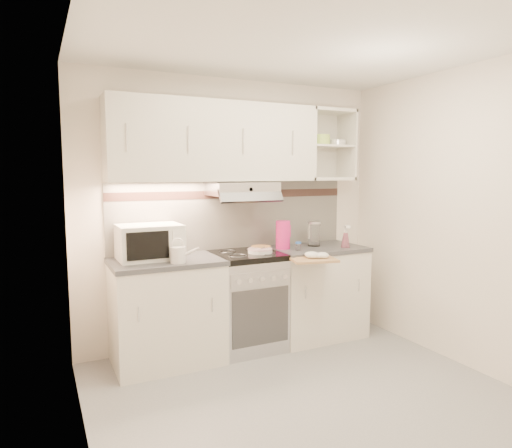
% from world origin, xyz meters
% --- Properties ---
extents(ground, '(3.00, 3.00, 0.00)m').
position_xyz_m(ground, '(0.00, 0.00, 0.00)').
color(ground, '#939496').
rests_on(ground, ground).
extents(room_shell, '(3.04, 2.84, 2.52)m').
position_xyz_m(room_shell, '(0.00, 0.37, 1.63)').
color(room_shell, white).
rests_on(room_shell, ground).
extents(base_cabinet_left, '(0.90, 0.60, 0.86)m').
position_xyz_m(base_cabinet_left, '(-0.75, 1.10, 0.43)').
color(base_cabinet_left, silver).
rests_on(base_cabinet_left, ground).
extents(worktop_left, '(0.92, 0.62, 0.04)m').
position_xyz_m(worktop_left, '(-0.75, 1.10, 0.88)').
color(worktop_left, '#47474C').
rests_on(worktop_left, base_cabinet_left).
extents(base_cabinet_right, '(0.90, 0.60, 0.86)m').
position_xyz_m(base_cabinet_right, '(0.75, 1.10, 0.43)').
color(base_cabinet_right, silver).
rests_on(base_cabinet_right, ground).
extents(worktop_right, '(0.92, 0.62, 0.04)m').
position_xyz_m(worktop_right, '(0.75, 1.10, 0.88)').
color(worktop_right, '#47474C').
rests_on(worktop_right, base_cabinet_right).
extents(electric_range, '(0.60, 0.60, 0.90)m').
position_xyz_m(electric_range, '(0.00, 1.10, 0.45)').
color(electric_range, '#B7B7BC').
rests_on(electric_range, ground).
extents(microwave, '(0.52, 0.40, 0.29)m').
position_xyz_m(microwave, '(-0.87, 1.17, 1.05)').
color(microwave, silver).
rests_on(microwave, worktop_left).
extents(watering_can, '(0.23, 0.14, 0.20)m').
position_xyz_m(watering_can, '(-0.69, 0.91, 0.97)').
color(watering_can, silver).
rests_on(watering_can, worktop_left).
extents(plate_stack, '(0.22, 0.22, 0.05)m').
position_xyz_m(plate_stack, '(0.10, 1.03, 0.92)').
color(plate_stack, silver).
rests_on(plate_stack, electric_range).
extents(bread_loaf, '(0.18, 0.18, 0.05)m').
position_xyz_m(bread_loaf, '(0.16, 1.12, 0.92)').
color(bread_loaf, '#A86C42').
rests_on(bread_loaf, electric_range).
extents(pink_pitcher, '(0.14, 0.14, 0.27)m').
position_xyz_m(pink_pitcher, '(0.40, 1.14, 1.04)').
color(pink_pitcher, '#D61D71').
rests_on(pink_pitcher, worktop_right).
extents(glass_jar, '(0.13, 0.13, 0.25)m').
position_xyz_m(glass_jar, '(0.76, 1.15, 1.02)').
color(glass_jar, silver).
rests_on(glass_jar, worktop_right).
extents(spice_jar, '(0.05, 0.05, 0.08)m').
position_xyz_m(spice_jar, '(0.49, 1.00, 0.94)').
color(spice_jar, white).
rests_on(spice_jar, worktop_right).
extents(spray_bottle, '(0.09, 0.09, 0.23)m').
position_xyz_m(spray_bottle, '(0.99, 0.94, 0.99)').
color(spray_bottle, pink).
rests_on(spray_bottle, worktop_right).
extents(cutting_board, '(0.45, 0.42, 0.02)m').
position_xyz_m(cutting_board, '(0.46, 0.71, 0.87)').
color(cutting_board, tan).
rests_on(cutting_board, base_cabinet_right).
extents(dish_towel, '(0.28, 0.25, 0.06)m').
position_xyz_m(dish_towel, '(0.47, 0.72, 0.91)').
color(dish_towel, white).
rests_on(dish_towel, cutting_board).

